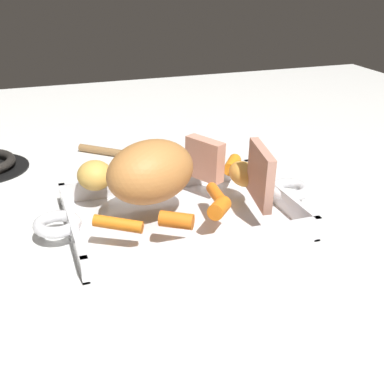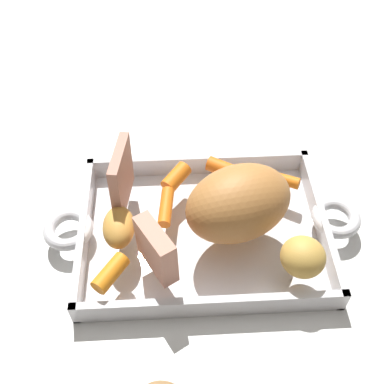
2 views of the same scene
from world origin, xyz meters
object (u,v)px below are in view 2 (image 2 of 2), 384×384
(roast_slice_thick, at_px, (122,177))
(potato_corner, at_px, (303,257))
(potato_golden_large, at_px, (119,227))
(baby_carrot_northeast, at_px, (166,207))
(roast_slice_thin, at_px, (156,249))
(pork_roast, at_px, (238,203))
(baby_carrot_center_right, at_px, (176,177))
(baby_carrot_southwest, at_px, (223,168))
(baby_carrot_center_left, at_px, (111,273))
(baby_carrot_long, at_px, (276,178))
(roasting_dish, at_px, (203,230))

(roast_slice_thick, relative_size, potato_corner, 1.54)
(potato_golden_large, height_order, potato_corner, potato_corner)
(baby_carrot_northeast, height_order, potato_golden_large, potato_golden_large)
(potato_golden_large, bearing_deg, roast_slice_thin, 136.61)
(roast_slice_thick, relative_size, potato_golden_large, 1.35)
(baby_carrot_northeast, bearing_deg, pork_roast, 162.84)
(pork_roast, xyz_separation_m, baby_carrot_northeast, (0.09, -0.03, -0.04))
(potato_corner, bearing_deg, pork_roast, -43.81)
(roast_slice_thin, distance_m, potato_corner, 0.17)
(roast_slice_thin, relative_size, baby_carrot_center_right, 1.55)
(roast_slice_thin, bearing_deg, roast_slice_thick, -67.95)
(roast_slice_thick, bearing_deg, roast_slice_thin, 112.05)
(baby_carrot_southwest, relative_size, baby_carrot_center_left, 0.91)
(baby_carrot_long, xyz_separation_m, potato_corner, (-0.01, 0.13, 0.01))
(roast_slice_thin, relative_size, baby_carrot_northeast, 1.17)
(baby_carrot_southwest, distance_m, baby_carrot_long, 0.07)
(roast_slice_thick, bearing_deg, baby_carrot_center_left, 85.08)
(baby_carrot_southwest, distance_m, baby_carrot_northeast, 0.10)
(baby_carrot_center_left, bearing_deg, baby_carrot_northeast, -124.51)
(baby_carrot_northeast, bearing_deg, roast_slice_thin, 81.70)
(pork_roast, bearing_deg, baby_carrot_southwest, -84.45)
(roast_slice_thick, bearing_deg, baby_carrot_northeast, 153.92)
(roasting_dish, height_order, potato_corner, potato_corner)
(roasting_dish, xyz_separation_m, potato_corner, (-0.11, 0.08, 0.04))
(potato_golden_large, bearing_deg, roasting_dish, -169.33)
(baby_carrot_center_left, bearing_deg, potato_corner, -179.45)
(roast_slice_thin, bearing_deg, baby_carrot_long, -142.91)
(roasting_dish, height_order, baby_carrot_northeast, baby_carrot_northeast)
(baby_carrot_center_right, bearing_deg, potato_golden_large, 49.29)
(pork_roast, xyz_separation_m, roast_slice_thick, (0.14, -0.05, -0.00))
(baby_carrot_center_left, bearing_deg, baby_carrot_southwest, -132.63)
(pork_roast, distance_m, baby_carrot_center_left, 0.17)
(roasting_dish, bearing_deg, roast_slice_thin, 46.99)
(baby_carrot_center_right, height_order, baby_carrot_long, baby_carrot_center_right)
(baby_carrot_southwest, bearing_deg, baby_carrot_long, 165.15)
(roast_slice_thick, xyz_separation_m, baby_carrot_center_right, (-0.07, -0.02, -0.03))
(pork_roast, bearing_deg, roast_slice_thin, 27.83)
(roast_slice_thick, xyz_separation_m, baby_carrot_long, (-0.20, -0.02, -0.03))
(roasting_dish, relative_size, baby_carrot_center_right, 10.05)
(pork_roast, distance_m, potato_golden_large, 0.15)
(roast_slice_thin, height_order, potato_corner, roast_slice_thin)
(potato_corner, bearing_deg, baby_carrot_center_left, 0.55)
(roast_slice_thin, bearing_deg, baby_carrot_northeast, -98.30)
(baby_carrot_long, bearing_deg, roast_slice_thick, 4.53)
(roast_slice_thick, xyz_separation_m, potato_golden_large, (0.00, 0.06, -0.02))
(potato_corner, bearing_deg, roast_slice_thick, -29.53)
(roasting_dish, xyz_separation_m, roast_slice_thin, (0.06, 0.06, 0.05))
(baby_carrot_long, bearing_deg, baby_carrot_northeast, 15.95)
(pork_roast, relative_size, roast_slice_thin, 2.09)
(baby_carrot_long, relative_size, baby_carrot_center_left, 1.33)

